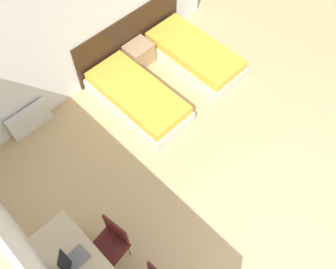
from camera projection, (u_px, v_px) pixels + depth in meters
ground_plane at (296, 265)px, 5.16m from camera, size 20.00×20.00×0.00m
wall_back at (73, 26)px, 5.78m from camera, size 5.83×0.05×2.70m
wall_left at (20, 243)px, 3.97m from camera, size 0.05×5.58×2.70m
headboard_panel at (130, 37)px, 6.88m from camera, size 2.43×0.03×0.97m
bed_near_window at (138, 98)px, 6.47m from camera, size 0.90×1.90×0.42m
bed_near_door at (194, 55)px, 7.02m from camera, size 0.90×1.90×0.42m
nightstand at (139, 54)px, 7.02m from camera, size 0.48×0.40×0.43m
radiator at (30, 119)px, 6.19m from camera, size 0.74×0.12×0.47m
chair_near_laptop at (111, 242)px, 4.81m from camera, size 0.47×0.47×0.92m
laptop at (71, 261)px, 4.38m from camera, size 0.36×0.23×0.34m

